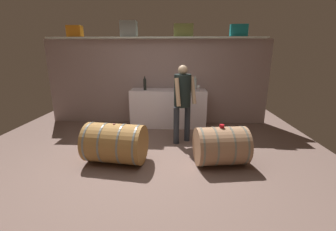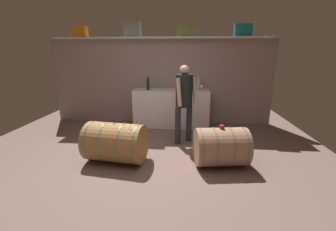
# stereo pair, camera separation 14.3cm
# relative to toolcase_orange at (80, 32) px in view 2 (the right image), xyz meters

# --- Properties ---
(ground_plane) EXTENTS (6.60, 8.09, 0.02)m
(ground_plane) POSITION_rel_toolcase_orange_xyz_m (1.87, -1.68, -2.20)
(ground_plane) COLOR #70584F
(back_wall_panel) EXTENTS (5.40, 0.10, 2.03)m
(back_wall_panel) POSITION_rel_toolcase_orange_xyz_m (1.87, 0.15, -1.18)
(back_wall_panel) COLOR gray
(back_wall_panel) RESTS_ON ground
(high_shelf_board) EXTENTS (4.97, 0.40, 0.03)m
(high_shelf_board) POSITION_rel_toolcase_orange_xyz_m (1.87, 0.00, -0.14)
(high_shelf_board) COLOR silver
(high_shelf_board) RESTS_ON back_wall_panel
(toolcase_orange) EXTENTS (0.34, 0.27, 0.26)m
(toolcase_orange) POSITION_rel_toolcase_orange_xyz_m (0.00, 0.00, 0.00)
(toolcase_orange) COLOR orange
(toolcase_orange) RESTS_ON high_shelf_board
(toolcase_grey) EXTENTS (0.36, 0.28, 0.35)m
(toolcase_grey) POSITION_rel_toolcase_orange_xyz_m (1.26, 0.00, 0.05)
(toolcase_grey) COLOR gray
(toolcase_grey) RESTS_ON high_shelf_board
(toolcase_olive) EXTENTS (0.44, 0.23, 0.28)m
(toolcase_olive) POSITION_rel_toolcase_orange_xyz_m (2.50, 0.00, 0.01)
(toolcase_olive) COLOR olive
(toolcase_olive) RESTS_ON high_shelf_board
(toolcase_teal) EXTENTS (0.39, 0.23, 0.26)m
(toolcase_teal) POSITION_rel_toolcase_orange_xyz_m (3.73, 0.00, 0.00)
(toolcase_teal) COLOR #16787E
(toolcase_teal) RESTS_ON high_shelf_board
(work_cabinet) EXTENTS (1.77, 0.54, 0.89)m
(work_cabinet) POSITION_rel_toolcase_orange_xyz_m (2.16, -0.18, -1.75)
(work_cabinet) COLOR white
(work_cabinet) RESTS_ON ground
(wine_bottle_clear) EXTENTS (0.08, 0.08, 0.31)m
(wine_bottle_clear) POSITION_rel_toolcase_orange_xyz_m (2.79, -0.07, -1.16)
(wine_bottle_clear) COLOR #B0BFBC
(wine_bottle_clear) RESTS_ON work_cabinet
(wine_bottle_dark) EXTENTS (0.07, 0.07, 0.32)m
(wine_bottle_dark) POSITION_rel_toolcase_orange_xyz_m (1.63, -0.26, -1.16)
(wine_bottle_dark) COLOR black
(wine_bottle_dark) RESTS_ON work_cabinet
(wine_glass) EXTENTS (0.07, 0.07, 0.14)m
(wine_glass) POSITION_rel_toolcase_orange_xyz_m (2.85, -0.36, -1.21)
(wine_glass) COLOR white
(wine_glass) RESTS_ON work_cabinet
(red_funnel) EXTENTS (0.11, 0.11, 0.12)m
(red_funnel) POSITION_rel_toolcase_orange_xyz_m (2.56, -0.29, -1.24)
(red_funnel) COLOR red
(red_funnel) RESTS_ON work_cabinet
(wine_barrel_near) EXTENTS (0.86, 0.70, 0.62)m
(wine_barrel_near) POSITION_rel_toolcase_orange_xyz_m (3.07, -2.09, -1.89)
(wine_barrel_near) COLOR #A27856
(wine_barrel_near) RESTS_ON ground
(wine_barrel_far) EXTENTS (1.01, 0.76, 0.65)m
(wine_barrel_far) POSITION_rel_toolcase_orange_xyz_m (1.39, -2.09, -1.87)
(wine_barrel_far) COLOR #9F713A
(wine_barrel_far) RESTS_ON ground
(tasting_cup) EXTENTS (0.07, 0.07, 0.05)m
(tasting_cup) POSITION_rel_toolcase_orange_xyz_m (3.07, -2.09, -1.56)
(tasting_cup) COLOR red
(tasting_cup) RESTS_ON wine_barrel_near
(winemaker_pouring) EXTENTS (0.45, 0.43, 1.51)m
(winemaker_pouring) POSITION_rel_toolcase_orange_xyz_m (2.48, -1.20, -1.27)
(winemaker_pouring) COLOR #292E37
(winemaker_pouring) RESTS_ON ground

